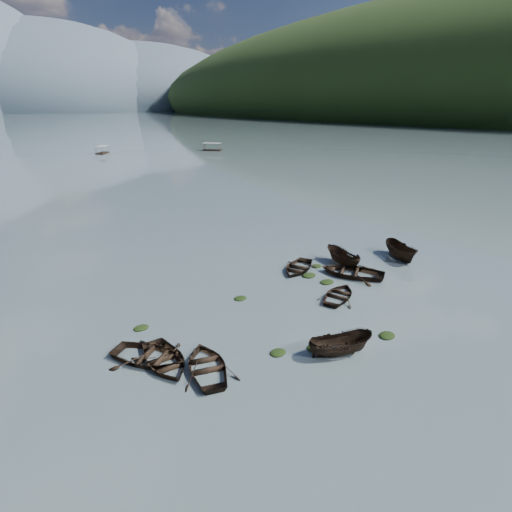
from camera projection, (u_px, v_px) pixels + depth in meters
ground_plane at (376, 347)px, 23.32m from camera, size 2400.00×2400.00×0.00m
right_hill_far at (483, 116)px, 440.98m from camera, size 520.00×1200.00×190.00m
haze_mtn_c at (50, 111)px, 781.76m from camera, size 520.00×520.00×260.00m
haze_mtn_d at (139, 110)px, 879.95m from camera, size 520.00×520.00×220.00m
rowboat_0 at (165, 364)px, 21.84m from camera, size 3.25×4.38×0.87m
rowboat_1 at (208, 370)px, 21.37m from camera, size 4.10×4.89×0.87m
rowboat_2 at (339, 354)px, 22.74m from camera, size 4.09×2.75×1.48m
rowboat_3 at (352, 275)px, 33.12m from camera, size 5.84×6.29×1.06m
rowboat_4 at (339, 297)px, 29.32m from camera, size 4.59×4.02×0.79m
rowboat_5 at (400, 258)px, 36.74m from camera, size 3.31×4.69×1.70m
rowboat_6 at (149, 360)px, 22.18m from camera, size 5.14×5.43×0.92m
rowboat_7 at (298, 270)px, 34.16m from camera, size 5.16×4.68×0.88m
rowboat_8 at (342, 265)px, 35.32m from camera, size 2.07×4.21×1.56m
weed_clump_0 at (278, 353)px, 22.77m from camera, size 0.98×0.80×0.21m
weed_clump_1 at (314, 348)px, 23.24m from camera, size 1.00×0.80×0.22m
weed_clump_2 at (387, 336)px, 24.44m from camera, size 1.09×0.87×0.24m
weed_clump_3 at (316, 267)px, 34.88m from camera, size 0.96×0.81×0.21m
weed_clump_4 at (327, 283)px, 31.74m from camera, size 1.19×0.94×0.25m
weed_clump_5 at (141, 328)px, 25.28m from camera, size 0.98×0.79×0.21m
weed_clump_6 at (240, 299)px, 29.12m from camera, size 0.96×0.80×0.20m
weed_clump_7 at (309, 276)px, 32.94m from camera, size 1.20×0.96×0.26m
pontoon_centre at (103, 154)px, 113.49m from camera, size 4.77×5.43×1.98m
pontoon_right at (212, 151)px, 120.53m from camera, size 5.50×5.71×2.15m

